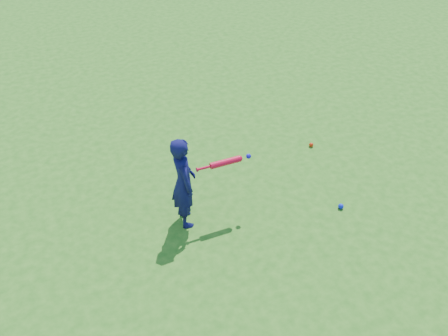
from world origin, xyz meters
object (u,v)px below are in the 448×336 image
at_px(ground_ball_blue, 341,206).
at_px(ground_ball_red, 311,145).
at_px(child, 183,182).
at_px(bat_swing, 227,162).

bearing_deg(ground_ball_blue, ground_ball_red, 75.92).
bearing_deg(child, bat_swing, -88.68).
bearing_deg(bat_swing, ground_ball_blue, -22.15).
bearing_deg(ground_ball_red, child, -159.62).
distance_m(child, ground_ball_blue, 1.98).
bearing_deg(ground_ball_blue, bat_swing, 159.91).
xyz_separation_m(ground_ball_red, bat_swing, (-1.64, -0.83, 0.71)).
distance_m(ground_ball_red, ground_ball_blue, 1.35).
distance_m(ground_ball_blue, bat_swing, 1.57).
bearing_deg(child, ground_ball_blue, -101.44).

